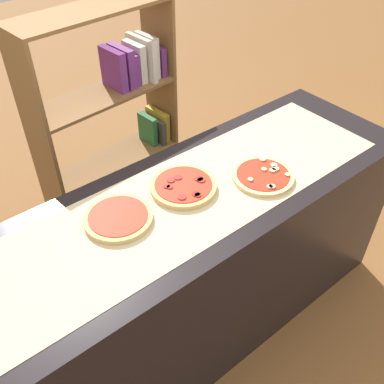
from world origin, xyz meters
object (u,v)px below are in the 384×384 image
(pizza_mushroom_2, at_px, (263,176))
(pizza_pepperoni_1, at_px, (183,186))
(bookshelf, at_px, (124,129))
(pizza_plain_0, at_px, (118,218))

(pizza_mushroom_2, bearing_deg, pizza_pepperoni_1, 153.13)
(bookshelf, bearing_deg, pizza_mushroom_2, -86.53)
(pizza_plain_0, height_order, pizza_pepperoni_1, pizza_pepperoni_1)
(pizza_pepperoni_1, bearing_deg, pizza_mushroom_2, -26.87)
(bookshelf, bearing_deg, pizza_pepperoni_1, -105.17)
(pizza_mushroom_2, relative_size, bookshelf, 0.19)
(pizza_pepperoni_1, bearing_deg, bookshelf, 74.83)
(pizza_plain_0, distance_m, bookshelf, 1.08)
(pizza_plain_0, height_order, bookshelf, bookshelf)
(pizza_plain_0, relative_size, bookshelf, 0.19)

